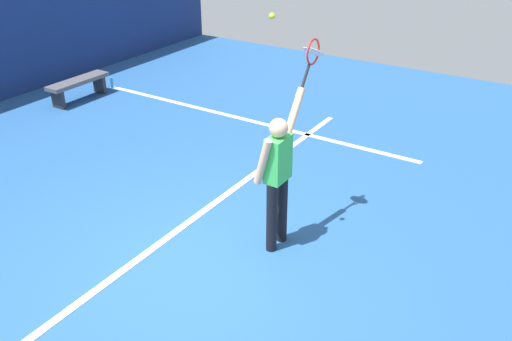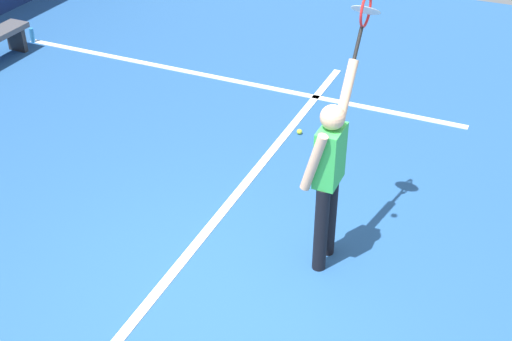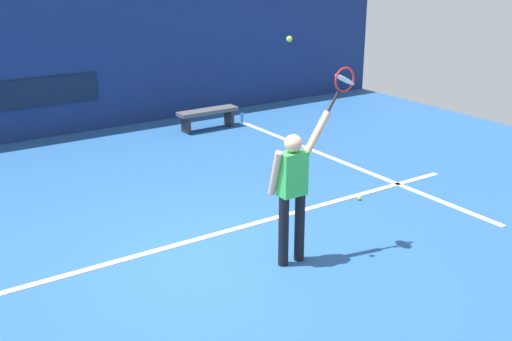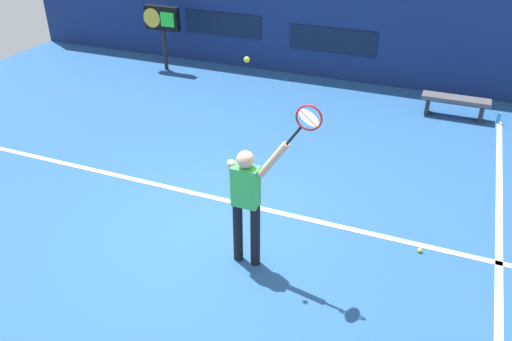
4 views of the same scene
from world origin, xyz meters
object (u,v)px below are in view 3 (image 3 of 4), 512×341
at_px(tennis_player, 293,188).
at_px(court_bench, 208,114).
at_px(spare_ball, 359,198).
at_px(tennis_ball, 289,39).
at_px(water_bottle, 242,118).
at_px(tennis_racket, 343,82).

xyz_separation_m(tennis_player, court_bench, (2.25, 6.09, -0.67)).
bearing_deg(tennis_player, spare_ball, 26.49).
bearing_deg(tennis_ball, court_bench, 69.28).
bearing_deg(water_bottle, tennis_racket, -111.57).
relative_size(tennis_player, water_bottle, 7.99).
bearing_deg(tennis_ball, tennis_racket, -7.28).
height_order(tennis_racket, water_bottle, tennis_racket).
xyz_separation_m(tennis_player, spare_ball, (2.16, 1.08, -0.97)).
xyz_separation_m(tennis_player, tennis_racket, (0.74, -0.00, 1.23)).
bearing_deg(tennis_player, court_bench, 69.75).
relative_size(tennis_ball, spare_ball, 1.00).
height_order(tennis_player, spare_ball, tennis_player).
distance_m(tennis_racket, water_bottle, 6.88).
distance_m(tennis_ball, water_bottle, 7.29).
distance_m(tennis_racket, court_bench, 6.56).
distance_m(tennis_player, spare_ball, 2.60).
bearing_deg(spare_ball, tennis_racket, -142.73).
distance_m(tennis_ball, court_bench, 6.87).
xyz_separation_m(tennis_player, water_bottle, (3.15, 6.09, -0.89)).
relative_size(tennis_ball, water_bottle, 0.28).
xyz_separation_m(court_bench, water_bottle, (0.90, 0.00, -0.22)).
distance_m(tennis_ball, spare_ball, 3.66).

